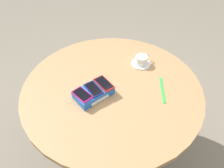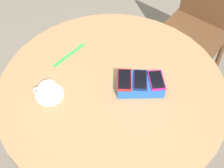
{
  "view_description": "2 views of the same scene",
  "coord_description": "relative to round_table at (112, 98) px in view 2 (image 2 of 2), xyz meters",
  "views": [
    {
      "loc": [
        -0.66,
        -0.7,
        1.7
      ],
      "look_at": [
        0.0,
        0.0,
        0.77
      ],
      "focal_mm": 35.0,
      "sensor_mm": 36.0,
      "label": 1
    },
    {
      "loc": [
        0.09,
        0.93,
        1.92
      ],
      "look_at": [
        0.0,
        0.0,
        0.77
      ],
      "focal_mm": 50.0,
      "sensor_mm": 36.0,
      "label": 2
    }
  ],
  "objects": [
    {
      "name": "ground_plane",
      "position": [
        0.0,
        0.0,
        -0.66
      ],
      "size": [
        8.0,
        8.0,
        0.0
      ],
      "primitive_type": "plane",
      "color": "gray"
    },
    {
      "name": "round_table",
      "position": [
        0.0,
        0.0,
        0.0
      ],
      "size": [
        1.11,
        1.11,
        0.75
      ],
      "color": "#2D2D2D",
      "rests_on": "ground_plane"
    },
    {
      "name": "phone_box",
      "position": [
        -0.13,
        0.02,
        0.12
      ],
      "size": [
        0.23,
        0.15,
        0.05
      ],
      "color": "blue",
      "rests_on": "round_table"
    },
    {
      "name": "phone_magenta",
      "position": [
        -0.21,
        0.03,
        0.15
      ],
      "size": [
        0.07,
        0.12,
        0.01
      ],
      "color": "#D11975",
      "rests_on": "phone_box"
    },
    {
      "name": "phone_navy",
      "position": [
        -0.13,
        0.02,
        0.15
      ],
      "size": [
        0.08,
        0.13,
        0.01
      ],
      "color": "navy",
      "rests_on": "phone_box"
    },
    {
      "name": "phone_red",
      "position": [
        -0.06,
        0.01,
        0.15
      ],
      "size": [
        0.08,
        0.14,
        0.01
      ],
      "color": "red",
      "rests_on": "phone_box"
    },
    {
      "name": "saucer",
      "position": [
        0.3,
        0.02,
        0.1
      ],
      "size": [
        0.13,
        0.13,
        0.01
      ],
      "primitive_type": "cylinder",
      "color": "white",
      "rests_on": "round_table"
    },
    {
      "name": "coffee_cup",
      "position": [
        0.3,
        0.02,
        0.13
      ],
      "size": [
        0.12,
        0.08,
        0.06
      ],
      "color": "white",
      "rests_on": "saucer"
    },
    {
      "name": "lanyard_strap",
      "position": [
        0.2,
        -0.23,
        0.1
      ],
      "size": [
        0.17,
        0.16,
        0.0
      ],
      "primitive_type": "cube",
      "rotation": [
        0.0,
        0.0,
        0.76
      ],
      "color": "green",
      "rests_on": "round_table"
    },
    {
      "name": "chair_near_window",
      "position": [
        -0.64,
        -0.67,
        -0.2
      ],
      "size": [
        0.61,
        0.61,
        0.83
      ],
      "color": "brown",
      "rests_on": "ground_plane"
    }
  ]
}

